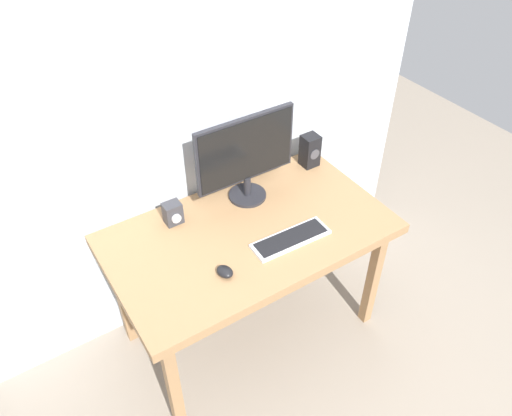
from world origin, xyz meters
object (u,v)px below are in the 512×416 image
object	(u,v)px
desk	(249,241)
audio_controller	(173,213)
mouse	(225,272)
monitor	(246,155)
keyboard_primary	(291,239)
speaker_right	(310,151)

from	to	relation	value
desk	audio_controller	bearing A→B (deg)	138.04
mouse	audio_controller	size ratio (longest dim) A/B	0.73
monitor	keyboard_primary	world-z (taller)	monitor
desk	keyboard_primary	world-z (taller)	keyboard_primary
desk	audio_controller	xyz separation A→B (m)	(-0.27, 0.24, 0.13)
speaker_right	audio_controller	distance (m)	0.83
desk	keyboard_primary	distance (m)	0.22
desk	audio_controller	distance (m)	0.39
monitor	speaker_right	xyz separation A→B (m)	(0.43, 0.04, -0.16)
monitor	speaker_right	distance (m)	0.46
monitor	keyboard_primary	size ratio (longest dim) A/B	1.38
mouse	speaker_right	distance (m)	0.91
keyboard_primary	mouse	size ratio (longest dim) A/B	4.71
mouse	audio_controller	world-z (taller)	audio_controller
keyboard_primary	audio_controller	size ratio (longest dim) A/B	3.44
desk	speaker_right	xyz separation A→B (m)	(0.56, 0.27, 0.16)
keyboard_primary	speaker_right	world-z (taller)	speaker_right
speaker_right	desk	bearing A→B (deg)	-154.10
monitor	desk	bearing A→B (deg)	-119.18
desk	monitor	xyz separation A→B (m)	(0.13, 0.23, 0.32)
desk	mouse	distance (m)	0.31
desk	monitor	size ratio (longest dim) A/B	2.52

